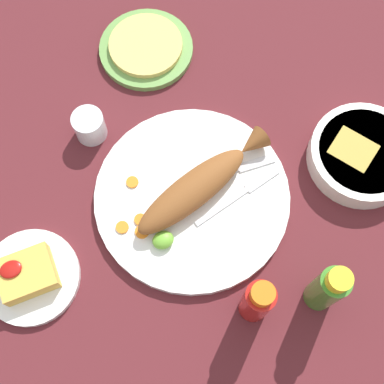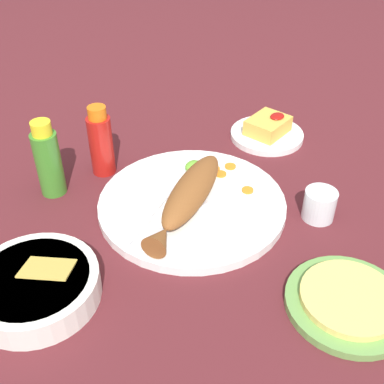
{
  "view_description": "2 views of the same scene",
  "coord_description": "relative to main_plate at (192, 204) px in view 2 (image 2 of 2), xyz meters",
  "views": [
    {
      "loc": [
        0.12,
        0.31,
        0.93
      ],
      "look_at": [
        0.0,
        0.0,
        0.04
      ],
      "focal_mm": 50.0,
      "sensor_mm": 36.0,
      "label": 1
    },
    {
      "loc": [
        -0.56,
        -0.46,
        0.59
      ],
      "look_at": [
        0.0,
        0.0,
        0.04
      ],
      "focal_mm": 45.0,
      "sensor_mm": 36.0,
      "label": 2
    }
  ],
  "objects": [
    {
      "name": "guacamole_bowl",
      "position": [
        -0.32,
        0.05,
        0.02
      ],
      "size": [
        0.2,
        0.2,
        0.06
      ],
      "color": "white",
      "rests_on": "ground_plane"
    },
    {
      "name": "fork_far",
      "position": [
        -0.09,
        0.03,
        0.01
      ],
      "size": [
        0.18,
        0.06,
        0.0
      ],
      "rotation": [
        0.0,
        0.0,
        9.66
      ],
      "color": "silver",
      "rests_on": "main_plate"
    },
    {
      "name": "hot_sauce_bottle_red",
      "position": [
        -0.02,
        0.22,
        0.06
      ],
      "size": [
        0.05,
        0.05,
        0.15
      ],
      "color": "#B21914",
      "rests_on": "ground_plane"
    },
    {
      "name": "ground_plane",
      "position": [
        0.0,
        0.0,
        -0.01
      ],
      "size": [
        4.0,
        4.0,
        0.0
      ],
      "primitive_type": "plane",
      "color": "#561E23"
    },
    {
      "name": "carrot_slice_near",
      "position": [
        0.09,
        -0.07,
        0.01
      ],
      "size": [
        0.02,
        0.02,
        0.0
      ],
      "primitive_type": "cylinder",
      "color": "orange",
      "rests_on": "main_plate"
    },
    {
      "name": "side_plate_fries",
      "position": [
        0.32,
        0.03,
        -0.0
      ],
      "size": [
        0.17,
        0.17,
        0.01
      ],
      "primitive_type": "cylinder",
      "color": "white",
      "rests_on": "ground_plane"
    },
    {
      "name": "hot_sauce_bottle_green",
      "position": [
        -0.14,
        0.25,
        0.06
      ],
      "size": [
        0.05,
        0.05,
        0.16
      ],
      "color": "#3D8428",
      "rests_on": "ground_plane"
    },
    {
      "name": "lime_wedge_main",
      "position": [
        0.08,
        0.06,
        0.02
      ],
      "size": [
        0.04,
        0.03,
        0.02
      ],
      "primitive_type": "ellipsoid",
      "color": "#6BB233",
      "rests_on": "main_plate"
    },
    {
      "name": "fork_near",
      "position": [
        -0.09,
        -0.02,
        0.01
      ],
      "size": [
        0.19,
        0.03,
        0.0
      ],
      "rotation": [
        0.0,
        0.0,
        9.36
      ],
      "color": "silver",
      "rests_on": "main_plate"
    },
    {
      "name": "tortilla_stack",
      "position": [
        -0.03,
        -0.34,
        0.01
      ],
      "size": [
        0.15,
        0.15,
        0.01
      ],
      "primitive_type": "cylinder",
      "color": "#E0C666",
      "rests_on": "tortilla_plate"
    },
    {
      "name": "salt_cup",
      "position": [
        0.13,
        -0.2,
        0.02
      ],
      "size": [
        0.06,
        0.06,
        0.06
      ],
      "color": "silver",
      "rests_on": "ground_plane"
    },
    {
      "name": "carrot_slice_extra",
      "position": [
        0.11,
        0.03,
        0.01
      ],
      "size": [
        0.03,
        0.03,
        0.0
      ],
      "primitive_type": "cylinder",
      "color": "orange",
      "rests_on": "main_plate"
    },
    {
      "name": "main_plate",
      "position": [
        0.0,
        0.0,
        0.0
      ],
      "size": [
        0.36,
        0.36,
        0.02
      ],
      "primitive_type": "cylinder",
      "color": "white",
      "rests_on": "ground_plane"
    },
    {
      "name": "carrot_slice_mid",
      "position": [
        0.14,
        0.01,
        0.01
      ],
      "size": [
        0.02,
        0.02,
        0.0
      ],
      "primitive_type": "cylinder",
      "color": "orange",
      "rests_on": "main_plate"
    },
    {
      "name": "fried_fish",
      "position": [
        -0.02,
        -0.01,
        0.03
      ],
      "size": [
        0.29,
        0.14,
        0.05
      ],
      "rotation": [
        0.0,
        0.0,
        0.31
      ],
      "color": "brown",
      "rests_on": "main_plate"
    },
    {
      "name": "fries_pile",
      "position": [
        0.32,
        0.03,
        0.02
      ],
      "size": [
        0.09,
        0.08,
        0.04
      ],
      "color": "gold",
      "rests_on": "side_plate_fries"
    },
    {
      "name": "tortilla_plate",
      "position": [
        -0.03,
        -0.34,
        -0.0
      ],
      "size": [
        0.19,
        0.19,
        0.01
      ],
      "primitive_type": "cylinder",
      "color": "#6B9E4C",
      "rests_on": "ground_plane"
    },
    {
      "name": "carrot_slice_far",
      "position": [
        0.1,
        0.01,
        0.01
      ],
      "size": [
        0.02,
        0.02,
        0.0
      ],
      "primitive_type": "cylinder",
      "color": "orange",
      "rests_on": "main_plate"
    }
  ]
}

